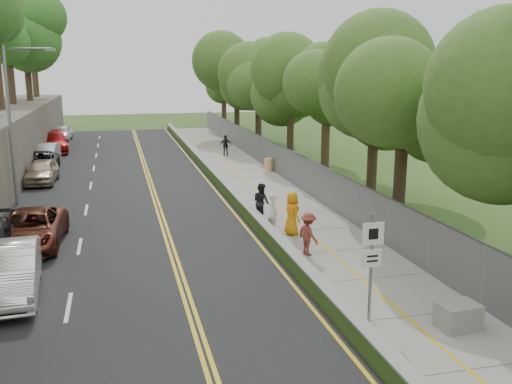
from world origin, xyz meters
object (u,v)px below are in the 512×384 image
object	(u,v)px
person_far	(226,145)
signpost	(372,256)
construction_barrel	(268,165)
car_1	(9,271)
streetlight	(14,115)
painter_0	(292,213)
concrete_block	(458,316)
car_2	(31,229)

from	to	relation	value
person_far	signpost	bearing A→B (deg)	92.33
construction_barrel	car_1	world-z (taller)	car_1
streetlight	painter_0	distance (m)	15.07
streetlight	concrete_block	distance (m)	22.99
streetlight	signpost	xyz separation A→B (m)	(11.51, -17.02, -2.68)
signpost	car_2	xyz separation A→B (m)	(-10.07, 9.45, -1.21)
signpost	car_1	xyz separation A→B (m)	(-10.05, 4.35, -1.12)
concrete_block	streetlight	bearing A→B (deg)	127.20
car_2	car_1	bearing A→B (deg)	-86.88
person_far	car_2	bearing A→B (deg)	66.19
streetlight	car_2	world-z (taller)	streetlight
signpost	concrete_block	size ratio (longest dim) A/B	2.91
streetlight	painter_0	bearing A→B (deg)	-35.39
streetlight	car_2	xyz separation A→B (m)	(1.44, -7.57, -3.89)
construction_barrel	car_1	size ratio (longest dim) A/B	0.18
car_2	person_far	distance (m)	24.05
car_2	concrete_block	bearing A→B (deg)	-37.61
concrete_block	person_far	world-z (taller)	person_far
car_2	painter_0	size ratio (longest dim) A/B	2.80
construction_barrel	concrete_block	xyz separation A→B (m)	(-1.10, -23.97, -0.09)
car_1	painter_0	bearing A→B (deg)	17.56
car_2	streetlight	bearing A→B (deg)	103.66
construction_barrel	painter_0	bearing A→B (deg)	-101.17
signpost	construction_barrel	xyz separation A→B (m)	(3.25, 22.98, -1.47)
car_1	streetlight	bearing A→B (deg)	92.22
construction_barrel	concrete_block	size ratio (longest dim) A/B	0.83
car_2	person_far	xyz separation A→B (m)	(11.82, 20.95, 0.11)
painter_0	signpost	bearing A→B (deg)	164.58
signpost	concrete_block	distance (m)	2.83
painter_0	person_far	size ratio (longest dim) A/B	1.13
person_far	streetlight	bearing A→B (deg)	50.88
car_2	painter_0	xyz separation A→B (m)	(10.47, -0.90, 0.21)
streetlight	signpost	distance (m)	20.72
signpost	car_1	world-z (taller)	signpost
concrete_block	signpost	bearing A→B (deg)	155.39
car_1	person_far	world-z (taller)	person_far
concrete_block	painter_0	size ratio (longest dim) A/B	0.58
streetlight	car_1	world-z (taller)	streetlight
car_1	car_2	size ratio (longest dim) A/B	0.95
concrete_block	car_2	bearing A→B (deg)	139.51
streetlight	car_1	bearing A→B (deg)	-83.41
signpost	painter_0	bearing A→B (deg)	87.32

